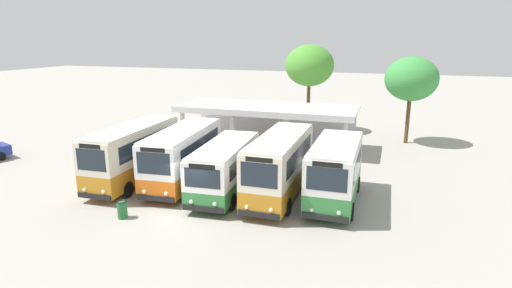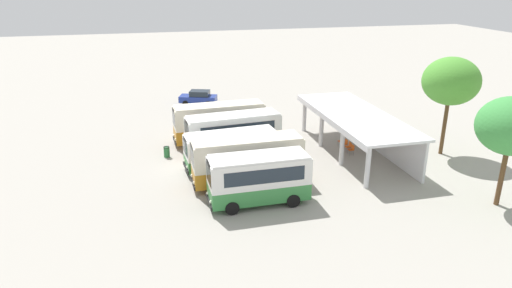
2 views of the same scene
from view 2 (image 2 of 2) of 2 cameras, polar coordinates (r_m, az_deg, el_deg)
ground_plane at (r=35.88m, az=-8.63°, el=-3.10°), size 180.00×180.00×0.00m
city_bus_nearest_orange at (r=40.66m, az=-4.60°, el=2.81°), size 2.49×8.12×3.49m
city_bus_second_in_row at (r=37.94m, az=-2.85°, el=1.46°), size 2.97×7.99×3.39m
city_bus_middle_cream at (r=35.07m, az=-3.10°, el=-0.57°), size 2.76×7.28×2.92m
city_bus_fourth_amber at (r=32.31m, az=-1.09°, el=-1.89°), size 2.37×7.89×3.48m
city_bus_fifth_blue at (r=29.63m, az=0.32°, el=-4.19°), size 2.46×6.61×3.34m
parked_car_flank at (r=53.38m, az=-7.15°, el=5.78°), size 3.08×4.54×1.62m
terminal_canopy at (r=38.97m, az=12.99°, el=2.60°), size 14.24×5.18×3.40m
waiting_chair_end_by_column at (r=40.66m, az=10.61°, el=0.43°), size 0.46×0.46×0.86m
waiting_chair_second_from_end at (r=40.07m, az=11.02°, el=0.10°), size 0.46×0.46×0.86m
waiting_chair_middle_seat at (r=39.49m, az=11.47°, el=-0.23°), size 0.46×0.46×0.86m
waiting_chair_fourth_seat at (r=38.88m, az=11.81°, el=-0.59°), size 0.46×0.46×0.86m
roadside_tree_behind_canopy at (r=39.84m, az=23.08°, el=7.17°), size 4.49×4.49×8.08m
roadside_tree_east_of_canopy at (r=32.25m, az=29.21°, el=1.93°), size 4.26×4.26×7.21m
litter_bin_apron at (r=38.31m, az=-11.03°, el=-0.96°), size 0.49×0.49×0.90m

